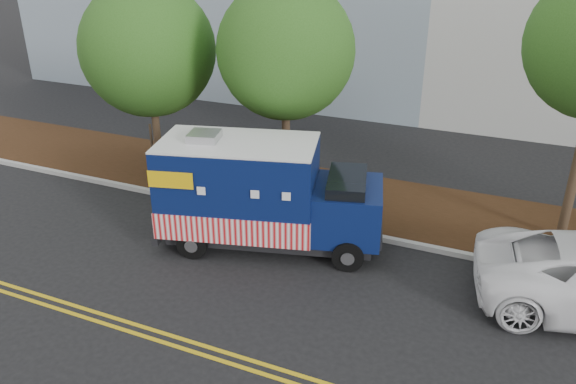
% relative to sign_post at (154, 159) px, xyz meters
% --- Properties ---
extents(ground, '(120.00, 120.00, 0.00)m').
position_rel_sign_post_xyz_m(ground, '(4.60, -1.56, -1.20)').
color(ground, black).
rests_on(ground, ground).
extents(curb, '(120.00, 0.18, 0.15)m').
position_rel_sign_post_xyz_m(curb, '(4.60, -0.16, -1.12)').
color(curb, '#9E9E99').
rests_on(curb, ground).
extents(mulch_strip, '(120.00, 4.00, 0.15)m').
position_rel_sign_post_xyz_m(mulch_strip, '(4.60, 1.94, -1.12)').
color(mulch_strip, black).
rests_on(mulch_strip, ground).
extents(centerline_near, '(120.00, 0.10, 0.01)m').
position_rel_sign_post_xyz_m(centerline_near, '(4.60, -6.01, -1.19)').
color(centerline_near, gold).
rests_on(centerline_near, ground).
extents(centerline_far, '(120.00, 0.10, 0.01)m').
position_rel_sign_post_xyz_m(centerline_far, '(4.60, -6.26, -1.19)').
color(centerline_far, gold).
rests_on(centerline_far, ground).
extents(tree_a, '(4.41, 4.41, 6.66)m').
position_rel_sign_post_xyz_m(tree_a, '(-0.76, 1.31, 3.25)').
color(tree_a, '#38281C').
rests_on(tree_a, ground).
extents(tree_b, '(4.16, 4.16, 6.79)m').
position_rel_sign_post_xyz_m(tree_b, '(4.00, 1.65, 3.50)').
color(tree_b, '#38281C').
rests_on(tree_b, ground).
extents(sign_post, '(0.06, 0.06, 2.40)m').
position_rel_sign_post_xyz_m(sign_post, '(0.00, 0.00, 0.00)').
color(sign_post, '#473828').
rests_on(sign_post, ground).
extents(food_truck, '(6.39, 3.66, 3.19)m').
position_rel_sign_post_xyz_m(food_truck, '(4.65, -1.65, 0.24)').
color(food_truck, black).
rests_on(food_truck, ground).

